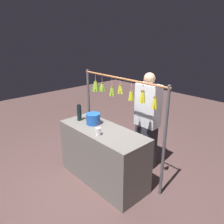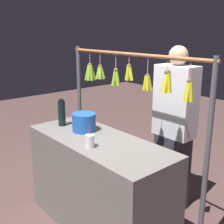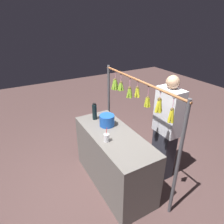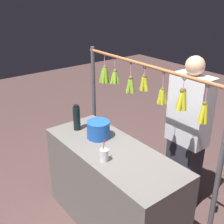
{
  "view_description": "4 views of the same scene",
  "coord_description": "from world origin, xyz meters",
  "px_view_note": "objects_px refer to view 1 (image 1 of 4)",
  "views": [
    {
      "loc": [
        -2.42,
        2.03,
        2.34
      ],
      "look_at": [
        -0.22,
        0.0,
        1.27
      ],
      "focal_mm": 35.34,
      "sensor_mm": 36.0,
      "label": 1
    },
    {
      "loc": [
        -1.99,
        1.54,
        1.88
      ],
      "look_at": [
        -0.2,
        0.0,
        1.22
      ],
      "focal_mm": 46.69,
      "sensor_mm": 36.0,
      "label": 2
    },
    {
      "loc": [
        -2.12,
        1.23,
        2.48
      ],
      "look_at": [
        0.05,
        0.0,
        1.26
      ],
      "focal_mm": 31.63,
      "sensor_mm": 36.0,
      "label": 3
    },
    {
      "loc": [
        -1.86,
        1.45,
        2.34
      ],
      "look_at": [
        0.0,
        0.0,
        1.31
      ],
      "focal_mm": 46.09,
      "sensor_mm": 36.0,
      "label": 4
    }
  ],
  "objects_px": {
    "blue_bucket": "(93,119)",
    "vendor_person": "(147,124)",
    "water_bottle": "(79,113)",
    "drink_cup": "(98,131)"
  },
  "relations": [
    {
      "from": "blue_bucket",
      "to": "vendor_person",
      "type": "distance_m",
      "value": 0.94
    },
    {
      "from": "water_bottle",
      "to": "vendor_person",
      "type": "relative_size",
      "value": 0.16
    },
    {
      "from": "drink_cup",
      "to": "vendor_person",
      "type": "bearing_deg",
      "value": -97.75
    },
    {
      "from": "drink_cup",
      "to": "vendor_person",
      "type": "relative_size",
      "value": 0.12
    },
    {
      "from": "water_bottle",
      "to": "drink_cup",
      "type": "height_order",
      "value": "water_bottle"
    },
    {
      "from": "vendor_person",
      "to": "water_bottle",
      "type": "bearing_deg",
      "value": 46.28
    },
    {
      "from": "water_bottle",
      "to": "drink_cup",
      "type": "relative_size",
      "value": 1.39
    },
    {
      "from": "water_bottle",
      "to": "drink_cup",
      "type": "distance_m",
      "value": 0.69
    },
    {
      "from": "drink_cup",
      "to": "vendor_person",
      "type": "height_order",
      "value": "vendor_person"
    },
    {
      "from": "vendor_person",
      "to": "drink_cup",
      "type": "bearing_deg",
      "value": 82.25
    }
  ]
}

